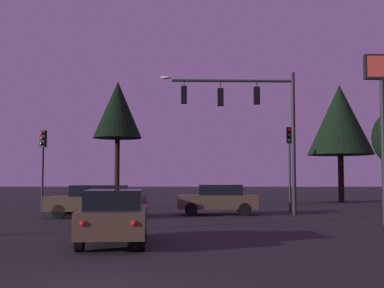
% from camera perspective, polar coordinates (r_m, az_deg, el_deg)
% --- Properties ---
extents(ground_plane, '(168.00, 168.00, 0.00)m').
position_cam_1_polar(ground_plane, '(32.73, -2.16, -7.11)').
color(ground_plane, black).
rests_on(ground_plane, ground).
extents(traffic_signal_mast_arm, '(6.86, 0.62, 7.25)m').
position_cam_1_polar(traffic_signal_mast_arm, '(26.03, 6.69, 3.53)').
color(traffic_signal_mast_arm, '#232326').
rests_on(traffic_signal_mast_arm, ground).
extents(traffic_light_corner_left, '(0.36, 0.38, 4.43)m').
position_cam_1_polar(traffic_light_corner_left, '(28.40, -16.41, -1.12)').
color(traffic_light_corner_left, '#232326').
rests_on(traffic_light_corner_left, ground).
extents(traffic_light_corner_right, '(0.31, 0.35, 4.73)m').
position_cam_1_polar(traffic_light_corner_right, '(29.05, 10.89, -0.88)').
color(traffic_light_corner_right, '#232326').
rests_on(traffic_light_corner_right, ground).
extents(car_nearside_lane, '(2.11, 4.19, 1.52)m').
position_cam_1_polar(car_nearside_lane, '(14.37, -8.67, -8.00)').
color(car_nearside_lane, '#473828').
rests_on(car_nearside_lane, ground).
extents(car_crossing_left, '(4.71, 1.95, 1.52)m').
position_cam_1_polar(car_crossing_left, '(24.42, -10.66, -6.27)').
color(car_crossing_left, '#473828').
rests_on(car_crossing_left, ground).
extents(car_crossing_right, '(4.09, 1.76, 1.52)m').
position_cam_1_polar(car_crossing_right, '(25.94, 2.97, -6.19)').
color(car_crossing_right, '#473828').
rests_on(car_crossing_right, ground).
extents(store_sign_illuminated, '(1.41, 0.34, 6.77)m').
position_cam_1_polar(store_sign_illuminated, '(21.59, 20.59, 4.72)').
color(store_sign_illuminated, '#232326').
rests_on(store_sign_illuminated, ground).
extents(tree_left_far, '(3.04, 3.04, 7.96)m').
position_cam_1_polar(tree_left_far, '(32.32, -8.35, 3.75)').
color(tree_left_far, black).
rests_on(tree_left_far, ground).
extents(tree_center_horizon, '(5.13, 5.13, 9.23)m').
position_cam_1_polar(tree_center_horizon, '(41.60, 16.27, 2.60)').
color(tree_center_horizon, black).
rests_on(tree_center_horizon, ground).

